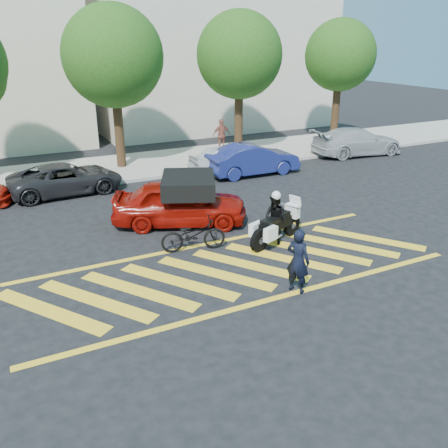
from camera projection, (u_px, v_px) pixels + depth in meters
name	position (u px, v px, depth m)	size (l,w,h in m)	color
ground	(234.00, 269.00, 13.44)	(90.00, 90.00, 0.00)	black
sidewalk	(122.00, 168.00, 23.39)	(60.00, 5.00, 0.15)	#9E998E
crosswalk	(233.00, 269.00, 13.42)	(12.33, 4.00, 0.01)	yellow
building_right	(210.00, 45.00, 32.57)	(16.00, 8.00, 11.00)	beige
tree_center	(116.00, 60.00, 21.63)	(4.60, 4.60, 7.56)	black
tree_right	(241.00, 58.00, 24.33)	(4.40, 4.40, 7.41)	black
tree_far_right	(341.00, 58.00, 27.05)	(4.00, 4.00, 7.10)	black
officer_bike	(298.00, 261.00, 11.97)	(0.63, 0.41, 1.72)	black
bicycle	(193.00, 235.00, 14.41)	(0.69, 1.98, 1.04)	black
police_motorcycle	(276.00, 226.00, 14.88)	(2.32, 1.26, 1.07)	black
officer_moto	(275.00, 220.00, 14.80)	(0.78, 0.61, 1.60)	black
red_convertible	(180.00, 203.00, 16.34)	(1.84, 4.58, 1.56)	#8F0D06
parked_mid_left	(66.00, 179.00, 19.59)	(2.10, 4.56, 1.27)	black
parked_mid_right	(229.00, 158.00, 22.70)	(1.55, 3.86, 1.32)	silver
parked_right	(253.00, 159.00, 22.24)	(1.54, 4.40, 1.45)	navy
parked_far_right	(357.00, 142.00, 25.93)	(2.06, 5.08, 1.47)	#9A9CA2
pedestrian_right	(222.00, 135.00, 26.11)	(1.02, 0.43, 1.75)	#985345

